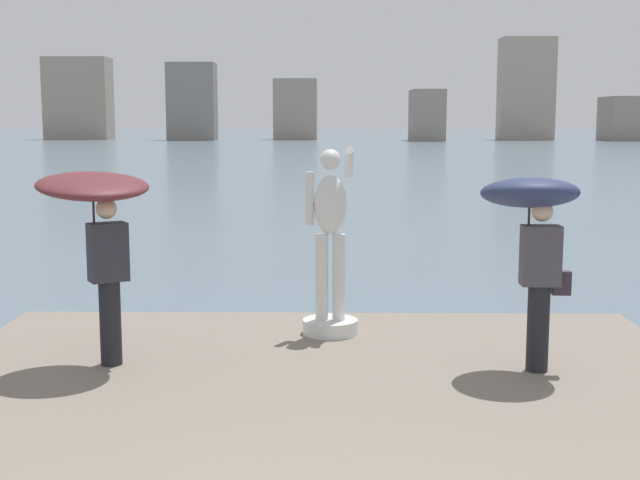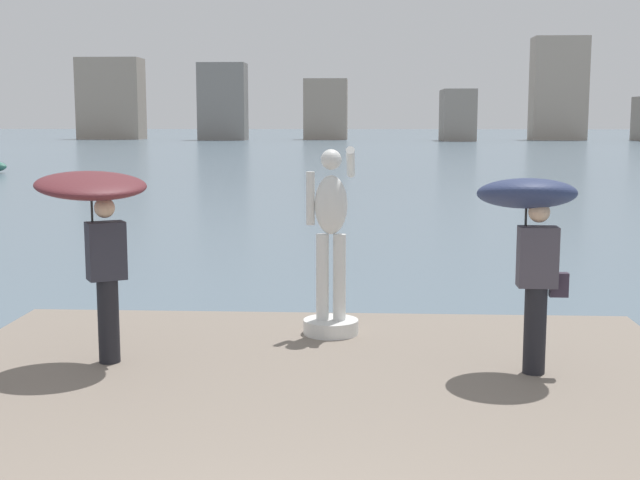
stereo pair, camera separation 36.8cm
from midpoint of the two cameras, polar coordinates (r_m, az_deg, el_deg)
The scene contains 5 objects.
ground_plane at distance 43.74m, azimuth 0.46°, elevation 4.26°, with size 400.00×400.00×0.00m, color slate.
statue_white_figure at distance 10.01m, azimuth -0.36°, elevation -1.22°, with size 0.65×0.89×2.21m.
onlooker_left at distance 8.97m, azimuth -15.78°, elevation 1.78°, with size 1.54×1.55×2.03m.
onlooker_right at distance 8.68m, azimuth 12.84°, elevation 1.43°, with size 0.99×1.02×2.01m.
distant_skyline at distance 119.66m, azimuth 2.26°, elevation 9.06°, with size 86.49×12.90×13.99m.
Camera 1 is at (0.15, -3.65, 2.93)m, focal length 47.98 mm.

